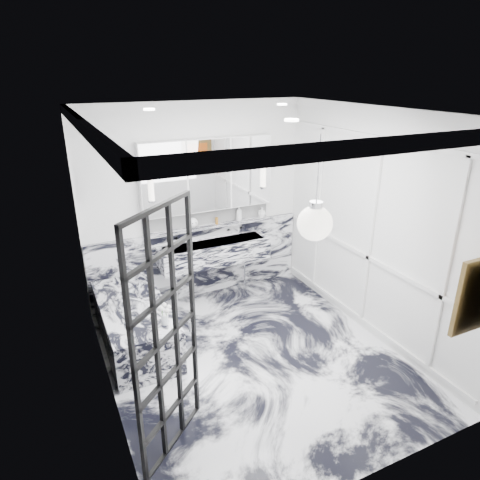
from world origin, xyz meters
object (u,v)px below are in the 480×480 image
trough_sink (214,252)px  bathtub (135,324)px  crittall_door (167,338)px  mirror_cabinet (208,175)px

trough_sink → bathtub: (-1.33, -0.66, -0.45)m
crittall_door → mirror_cabinet: size_ratio=1.18×
trough_sink → bathtub: size_ratio=0.97×
trough_sink → mirror_cabinet: bearing=90.0°
crittall_door → mirror_cabinet: (1.36, 2.48, 0.70)m
crittall_door → bathtub: crittall_door is taller
trough_sink → mirror_cabinet: size_ratio=0.84×
crittall_door → trough_sink: 2.71m
crittall_door → bathtub: bearing=47.4°
trough_sink → mirror_cabinet: (-0.00, 0.17, 1.09)m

